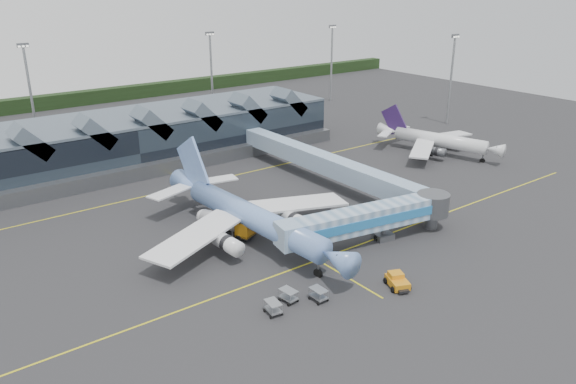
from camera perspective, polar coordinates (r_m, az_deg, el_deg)
ground at (r=81.16m, az=-0.59°, el=-4.82°), size 260.00×260.00×0.00m
taxi_stripes at (r=88.69m, az=-4.43°, el=-2.56°), size 120.00×60.00×0.01m
tree_line_far at (r=177.54m, az=-22.40°, el=8.55°), size 260.00×4.00×4.00m
terminal at (r=116.96m, az=-16.62°, el=4.98°), size 90.00×22.25×12.52m
light_masts at (r=139.54m, az=-9.15°, el=11.26°), size 132.40×42.56×22.45m
main_airliner at (r=80.07m, az=-4.06°, el=-2.33°), size 34.15×39.35×12.63m
regional_jet at (r=124.16m, az=14.78°, el=5.18°), size 24.81×27.66×9.62m
jet_bridge at (r=80.08m, az=9.05°, el=-2.54°), size 27.81×8.56×5.62m
fuel_truck at (r=82.47m, az=-6.47°, el=-3.16°), size 5.77×9.27×3.19m
pushback_tug at (r=70.35m, az=11.04°, el=-8.87°), size 3.34×4.11×1.65m
baggage_carts at (r=65.48m, az=0.58°, el=-10.77°), size 7.44×4.12×1.50m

